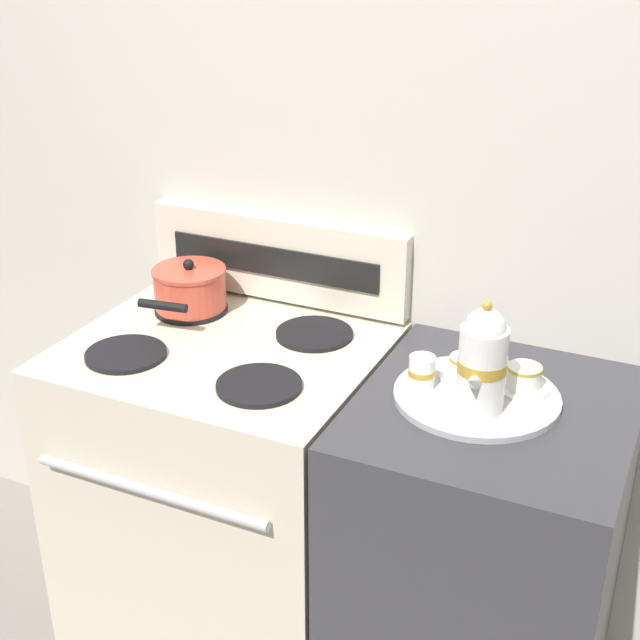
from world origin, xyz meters
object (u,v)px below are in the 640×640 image
object	(u,v)px
teapot	(482,360)
teacup_right	(524,378)
creamer_jug	(422,372)
serving_tray	(477,396)
teacup_left	(466,368)
stove	(231,503)
saucepan	(190,288)

from	to	relation	value
teapot	teacup_right	bearing A→B (deg)	60.97
teacup_right	creamer_jug	world-z (taller)	creamer_jug
serving_tray	teacup_left	bearing A→B (deg)	128.92
stove	saucepan	size ratio (longest dim) A/B	3.50
saucepan	serving_tray	size ratio (longest dim) A/B	0.75
saucepan	teacup_right	world-z (taller)	saucepan
saucepan	teapot	distance (m)	0.84
saucepan	creamer_jug	size ratio (longest dim) A/B	3.70
teacup_left	creamer_jug	distance (m)	0.11
serving_tray	teacup_left	size ratio (longest dim) A/B	3.13
saucepan	teacup_left	xyz separation A→B (m)	(0.76, -0.08, -0.02)
teacup_left	creamer_jug	bearing A→B (deg)	-137.71
teapot	teacup_left	xyz separation A→B (m)	(-0.06, 0.11, -0.08)
serving_tray	stove	bearing A→B (deg)	-179.00
teacup_right	creamer_jug	xyz separation A→B (m)	(-0.20, -0.08, 0.01)
teapot	stove	bearing A→B (deg)	175.77
stove	creamer_jug	distance (m)	0.72
stove	serving_tray	size ratio (longest dim) A/B	2.63
creamer_jug	teapot	bearing A→B (deg)	-14.98
teapot	creamer_jug	world-z (taller)	teapot
teapot	creamer_jug	xyz separation A→B (m)	(-0.14, 0.04, -0.08)
creamer_jug	stove	bearing A→B (deg)	178.78
teapot	creamer_jug	size ratio (longest dim) A/B	3.35
teapot	teacup_left	distance (m)	0.15
stove	creamer_jug	size ratio (longest dim) A/B	12.97
stove	serving_tray	xyz separation A→B (m)	(0.62, 0.01, 0.47)
saucepan	teacup_right	xyz separation A→B (m)	(0.88, -0.07, -0.02)
serving_tray	teacup_left	xyz separation A→B (m)	(-0.04, 0.05, 0.03)
saucepan	creamer_jug	world-z (taller)	saucepan
teacup_right	teapot	bearing A→B (deg)	-119.03
saucepan	teapot	world-z (taller)	teapot
stove	teacup_left	world-z (taller)	teacup_left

